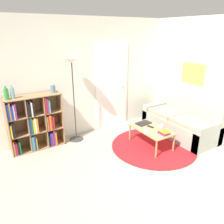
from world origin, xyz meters
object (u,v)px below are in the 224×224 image
(bookshelf, at_px, (34,123))
(couch, at_px, (181,123))
(floor_lamp, at_px, (72,73))
(vase_on_shelf, at_px, (53,89))
(coffee_table, at_px, (151,130))
(cup, at_px, (161,127))
(bottle_left, at_px, (6,94))
(laptop, at_px, (144,123))
(bowl, at_px, (146,131))
(bottle_middle, at_px, (12,93))

(bookshelf, xyz_separation_m, couch, (3.06, -1.12, -0.27))
(floor_lamp, distance_m, vase_on_shelf, 0.50)
(coffee_table, distance_m, cup, 0.22)
(couch, height_order, bottle_left, bottle_left)
(vase_on_shelf, bearing_deg, coffee_table, -35.67)
(couch, xyz_separation_m, laptop, (-0.95, 0.23, 0.12))
(couch, relative_size, bottle_left, 6.94)
(coffee_table, distance_m, bowl, 0.22)
(bookshelf, relative_size, laptop, 3.18)
(bowl, bearing_deg, laptop, 58.21)
(bottle_middle, xyz_separation_m, vase_on_shelf, (0.76, 0.02, -0.03))
(bowl, bearing_deg, cup, -4.45)
(bowl, height_order, bottle_left, bottle_left)
(floor_lamp, relative_size, cup, 21.20)
(bookshelf, xyz_separation_m, bottle_left, (-0.42, -0.03, 0.68))
(bottle_middle, bearing_deg, floor_lamp, -3.84)
(laptop, relative_size, bottle_left, 1.43)
(cup, bearing_deg, coffee_table, 149.80)
(floor_lamp, height_order, cup, floor_lamp)
(floor_lamp, relative_size, bowl, 16.75)
(coffee_table, bearing_deg, bottle_middle, 154.31)
(couch, height_order, bottle_middle, bottle_middle)
(cup, relative_size, bottle_middle, 0.34)
(vase_on_shelf, bearing_deg, bookshelf, 179.73)
(bookshelf, relative_size, floor_lamp, 0.63)
(vase_on_shelf, bearing_deg, couch, -23.25)
(bowl, bearing_deg, coffee_table, 20.65)
(coffee_table, distance_m, vase_on_shelf, 2.19)
(vase_on_shelf, bearing_deg, bottle_middle, -178.36)
(floor_lamp, xyz_separation_m, bottle_left, (-1.26, 0.07, -0.26))
(cup, xyz_separation_m, vase_on_shelf, (-1.82, 1.28, 0.77))
(coffee_table, bearing_deg, bookshelf, 150.50)
(floor_lamp, xyz_separation_m, cup, (1.42, -1.18, -1.06))
(coffee_table, bearing_deg, bottle_left, 155.38)
(bowl, bearing_deg, floor_lamp, 132.29)
(bottle_middle, bearing_deg, coffee_table, -25.69)
(laptop, relative_size, vase_on_shelf, 2.30)
(bookshelf, relative_size, bottle_left, 4.56)
(bookshelf, bearing_deg, bottle_middle, -175.68)
(cup, distance_m, bottle_left, 3.07)
(bottle_left, bearing_deg, bowl, -27.93)
(laptop, distance_m, vase_on_shelf, 2.05)
(floor_lamp, bearing_deg, laptop, -31.79)
(cup, relative_size, vase_on_shelf, 0.55)
(coffee_table, height_order, vase_on_shelf, vase_on_shelf)
(bowl, bearing_deg, bookshelf, 146.39)
(bowl, bearing_deg, couch, 6.29)
(bookshelf, relative_size, bottle_middle, 4.53)
(couch, xyz_separation_m, coffee_table, (-0.97, -0.05, 0.07))
(laptop, distance_m, bottle_left, 2.80)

